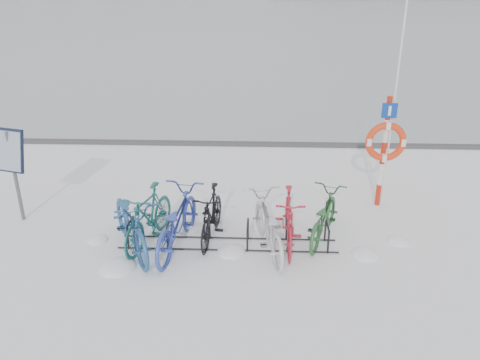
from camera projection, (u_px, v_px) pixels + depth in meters
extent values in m
plane|color=white|center=(228.00, 245.00, 8.65)|extent=(900.00, 900.00, 0.00)
cube|color=#95A0A8|center=(260.00, 3.00, 151.85)|extent=(400.00, 298.00, 0.02)
cube|color=#3F3F42|center=(241.00, 144.00, 14.08)|extent=(400.00, 0.25, 0.10)
cylinder|color=black|center=(128.00, 238.00, 8.43)|extent=(0.04, 0.04, 0.44)
cylinder|color=black|center=(134.00, 227.00, 8.84)|extent=(0.04, 0.04, 0.44)
cylinder|color=black|center=(130.00, 222.00, 8.55)|extent=(0.04, 0.44, 0.04)
cylinder|color=black|center=(167.00, 239.00, 8.40)|extent=(0.04, 0.04, 0.44)
cylinder|color=black|center=(172.00, 227.00, 8.81)|extent=(0.04, 0.04, 0.44)
cylinder|color=black|center=(169.00, 222.00, 8.52)|extent=(0.04, 0.44, 0.04)
cylinder|color=black|center=(207.00, 240.00, 8.38)|extent=(0.04, 0.04, 0.44)
cylinder|color=black|center=(210.00, 228.00, 8.78)|extent=(0.04, 0.04, 0.44)
cylinder|color=black|center=(208.00, 223.00, 8.49)|extent=(0.04, 0.44, 0.04)
cylinder|color=black|center=(247.00, 241.00, 8.35)|extent=(0.04, 0.04, 0.44)
cylinder|color=black|center=(248.00, 229.00, 8.75)|extent=(0.04, 0.04, 0.44)
cylinder|color=black|center=(248.00, 224.00, 8.47)|extent=(0.04, 0.44, 0.04)
cylinder|color=black|center=(288.00, 242.00, 8.32)|extent=(0.04, 0.04, 0.44)
cylinder|color=black|center=(286.00, 230.00, 8.73)|extent=(0.04, 0.04, 0.44)
cylinder|color=black|center=(288.00, 225.00, 8.44)|extent=(0.04, 0.44, 0.04)
cylinder|color=black|center=(328.00, 242.00, 8.29)|extent=(0.04, 0.04, 0.44)
cylinder|color=black|center=(325.00, 231.00, 8.70)|extent=(0.04, 0.04, 0.44)
cylinder|color=black|center=(328.00, 226.00, 8.41)|extent=(0.04, 0.44, 0.04)
cylinder|color=black|center=(227.00, 250.00, 8.44)|extent=(4.00, 0.03, 0.03)
cylinder|color=black|center=(229.00, 238.00, 8.84)|extent=(4.00, 0.03, 0.03)
cylinder|color=#595B5E|center=(15.00, 177.00, 9.26)|extent=(0.07, 0.07, 1.86)
cube|color=black|center=(9.00, 150.00, 9.01)|extent=(0.68, 0.41, 0.84)
cube|color=#8C99AD|center=(8.00, 151.00, 8.97)|extent=(0.60, 0.33, 0.75)
cylinder|color=#B7210E|center=(378.00, 194.00, 10.17)|extent=(0.11, 0.11, 0.48)
cylinder|color=silver|center=(381.00, 174.00, 9.99)|extent=(0.11, 0.11, 0.48)
cylinder|color=#B7210E|center=(383.00, 153.00, 9.80)|extent=(0.11, 0.11, 0.48)
cylinder|color=silver|center=(386.00, 131.00, 9.62)|extent=(0.11, 0.11, 0.48)
cylinder|color=#B7210E|center=(389.00, 108.00, 9.44)|extent=(0.11, 0.11, 0.48)
torus|color=red|center=(386.00, 142.00, 9.62)|extent=(0.84, 0.14, 0.84)
cube|color=navy|center=(390.00, 111.00, 9.38)|extent=(0.30, 0.03, 0.30)
cylinder|color=silver|center=(394.00, 106.00, 9.47)|extent=(0.04, 0.04, 4.35)
imported|color=#245088|center=(131.00, 220.00, 8.33)|extent=(1.69, 2.24, 1.13)
imported|color=#1A5D5A|center=(149.00, 215.00, 8.57)|extent=(0.96, 1.90, 1.10)
imported|color=#3045AC|center=(176.00, 219.00, 8.39)|extent=(1.07, 2.21, 1.11)
imported|color=black|center=(211.00, 213.00, 8.72)|extent=(0.68, 1.75, 1.02)
imported|color=silver|center=(268.00, 224.00, 8.31)|extent=(1.12, 2.10, 1.04)
imported|color=#B42333|center=(289.00, 218.00, 8.46)|extent=(0.52, 1.79, 1.07)
imported|color=#285D30|center=(323.00, 214.00, 8.75)|extent=(1.22, 1.92, 0.95)
ellipsoid|color=white|center=(296.00, 229.00, 9.20)|extent=(0.46, 0.46, 0.16)
ellipsoid|color=white|center=(118.00, 268.00, 7.94)|extent=(0.63, 0.63, 0.22)
ellipsoid|color=white|center=(190.00, 231.00, 9.12)|extent=(0.38, 0.38, 0.13)
ellipsoid|color=white|center=(398.00, 242.00, 8.76)|extent=(0.44, 0.44, 0.15)
ellipsoid|color=white|center=(98.00, 240.00, 8.80)|extent=(0.40, 0.40, 0.14)
ellipsoid|color=white|center=(365.00, 255.00, 8.32)|extent=(0.51, 0.51, 0.18)
ellipsoid|color=white|center=(231.00, 252.00, 8.41)|extent=(0.53, 0.53, 0.18)
ellipsoid|color=white|center=(257.00, 226.00, 9.33)|extent=(0.31, 0.31, 0.11)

